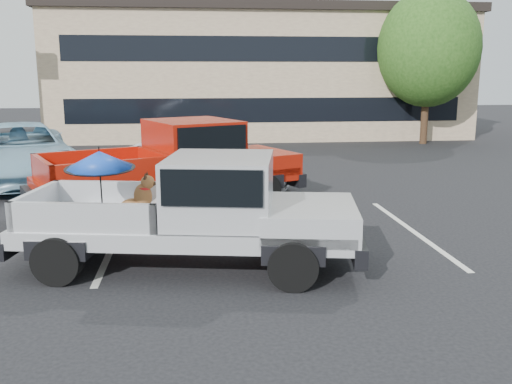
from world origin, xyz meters
TOP-DOWN VIEW (x-y plane):
  - ground at (0.00, 0.00)m, footprint 90.00×90.00m
  - stripe_left at (-3.00, 2.00)m, footprint 0.12×5.00m
  - stripe_right at (3.00, 2.00)m, footprint 0.12×5.00m
  - motel_building at (2.00, 20.99)m, footprint 20.40×8.40m
  - tree_right at (9.00, 16.00)m, footprint 4.46×4.46m
  - tree_back at (6.00, 24.00)m, footprint 4.68×4.68m
  - silver_pickup at (-1.27, 0.26)m, footprint 5.95×2.94m
  - red_pickup at (-1.62, 4.68)m, footprint 6.67×4.60m
  - silver_sedan at (-1.18, 6.50)m, footprint 5.04×2.98m
  - blue_suv at (-6.54, 8.59)m, footprint 4.64×6.77m

SIDE VIEW (x-z plane):
  - ground at x=0.00m, z-range 0.00..0.00m
  - stripe_left at x=-3.00m, z-range 0.00..0.01m
  - stripe_right at x=3.00m, z-range 0.00..0.01m
  - silver_sedan at x=-1.18m, z-range 0.00..1.57m
  - blue_suv at x=-6.54m, z-range 0.00..1.72m
  - silver_pickup at x=-1.27m, z-range 0.02..2.08m
  - red_pickup at x=-1.62m, z-range 0.10..2.19m
  - motel_building at x=2.00m, z-range 0.06..6.36m
  - tree_right at x=9.00m, z-range 0.82..7.60m
  - tree_back at x=6.00m, z-range 0.86..7.97m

